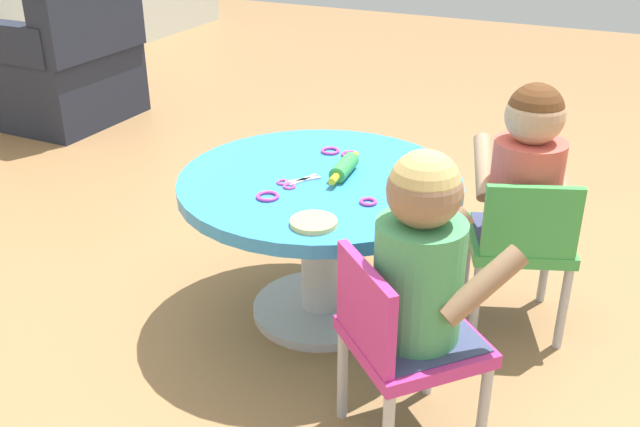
% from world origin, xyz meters
% --- Properties ---
extents(ground_plane, '(10.00, 10.00, 0.00)m').
position_xyz_m(ground_plane, '(0.00, 0.00, 0.00)').
color(ground_plane, '#9E7247').
extents(craft_table, '(0.86, 0.86, 0.49)m').
position_xyz_m(craft_table, '(0.00, 0.00, 0.37)').
color(craft_table, silver).
rests_on(craft_table, ground).
extents(child_chair_left, '(0.42, 0.42, 0.54)m').
position_xyz_m(child_chair_left, '(-0.44, -0.43, 0.31)').
color(child_chair_left, '#B7B7BC').
rests_on(child_chair_left, ground).
extents(seated_child_left, '(0.44, 0.43, 0.51)m').
position_xyz_m(seated_child_left, '(-0.41, -0.45, 0.53)').
color(seated_child_left, '#3F4772').
rests_on(seated_child_left, ground).
extents(child_chair_right, '(0.39, 0.39, 0.54)m').
position_xyz_m(child_chair_right, '(0.19, -0.58, 0.31)').
color(child_chair_right, '#B7B7BC').
rests_on(child_chair_right, ground).
extents(seated_child_right, '(0.42, 0.37, 0.51)m').
position_xyz_m(seated_child_right, '(0.22, -0.57, 0.53)').
color(seated_child_right, '#3F4772').
rests_on(seated_child_right, ground).
extents(armchair_dark, '(0.73, 0.73, 0.85)m').
position_xyz_m(armchair_dark, '(1.18, 2.15, 0.31)').
color(armchair_dark, '#232838').
rests_on(armchair_dark, ground).
extents(rolling_pin, '(0.23, 0.06, 0.05)m').
position_xyz_m(rolling_pin, '(0.05, -0.06, 0.51)').
color(rolling_pin, green).
rests_on(rolling_pin, craft_table).
extents(craft_scissors, '(0.14, 0.12, 0.01)m').
position_xyz_m(craft_scissors, '(-0.07, 0.05, 0.49)').
color(craft_scissors, silver).
rests_on(craft_scissors, craft_table).
extents(playdough_blob_0, '(0.12, 0.12, 0.01)m').
position_xyz_m(playdough_blob_0, '(-0.29, -0.12, 0.49)').
color(playdough_blob_0, '#F2CC72').
rests_on(playdough_blob_0, craft_table).
extents(cookie_cutter_0, '(0.06, 0.06, 0.01)m').
position_xyz_m(cookie_cutter_0, '(0.20, -0.01, 0.49)').
color(cookie_cutter_0, '#D83FA5').
rests_on(cookie_cutter_0, craft_table).
extents(cookie_cutter_1, '(0.07, 0.07, 0.01)m').
position_xyz_m(cookie_cutter_1, '(-0.20, 0.07, 0.49)').
color(cookie_cutter_1, '#D83FA5').
rests_on(cookie_cutter_1, craft_table).
extents(cookie_cutter_2, '(0.05, 0.05, 0.01)m').
position_xyz_m(cookie_cutter_2, '(-0.11, -0.20, 0.49)').
color(cookie_cutter_2, '#D83FA5').
rests_on(cookie_cutter_2, craft_table).
extents(cookie_cutter_3, '(0.06, 0.06, 0.01)m').
position_xyz_m(cookie_cutter_3, '(0.20, 0.06, 0.49)').
color(cookie_cutter_3, '#D83FA5').
rests_on(cookie_cutter_3, craft_table).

